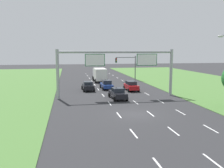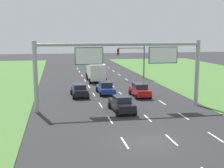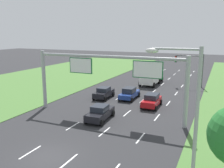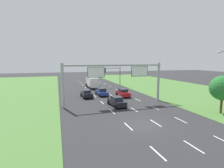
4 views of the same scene
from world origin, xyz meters
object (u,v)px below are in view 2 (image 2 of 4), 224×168
car_near_red (140,90)px  box_truck (95,71)px  car_mid_lane (79,90)px  sign_gantry (122,61)px  car_far_ahead (122,104)px  traffic_light_mast (133,56)px  car_lead_silver (105,88)px

car_near_red → box_truck: box_truck is taller
car_mid_lane → sign_gantry: (3.86, -6.86, 4.10)m
car_far_ahead → box_truck: box_truck is taller
traffic_light_mast → car_near_red: bearing=-100.8°
car_mid_lane → sign_gantry: size_ratio=0.24×
car_mid_lane → box_truck: 12.89m
car_near_red → car_lead_silver: 4.60m
car_near_red → car_lead_silver: bearing=146.1°
box_truck → traffic_light_mast: traffic_light_mast is taller
box_truck → car_mid_lane: bearing=-105.8°
car_mid_lane → car_far_ahead: (3.56, -8.25, 0.00)m
sign_gantry → car_mid_lane: bearing=119.3°
box_truck → sign_gantry: size_ratio=0.43×
sign_gantry → car_lead_silver: bearing=93.1°
car_lead_silver → car_mid_lane: size_ratio=1.08×
car_near_red → sign_gantry: sign_gantry is taller
box_truck → traffic_light_mast: size_ratio=1.33×
car_mid_lane → car_far_ahead: 8.99m
car_mid_lane → sign_gantry: bearing=-62.8°
sign_gantry → traffic_light_mast: sign_gantry is taller
car_mid_lane → traffic_light_mast: 16.93m
car_far_ahead → box_truck: (0.01, 20.61, 0.83)m
car_far_ahead → traffic_light_mast: size_ratio=0.79×
car_near_red → box_truck: bearing=104.2°
car_near_red → car_lead_silver: car_near_red is taller
car_near_red → car_mid_lane: car_near_red is taller
car_near_red → car_mid_lane: 7.42m
box_truck → traffic_light_mast: bearing=8.2°
car_far_ahead → box_truck: 20.62m
car_far_ahead → car_near_red: bearing=58.1°
car_near_red → car_lead_silver: (-3.86, 2.50, -0.04)m
car_far_ahead → car_lead_silver: bearing=87.4°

